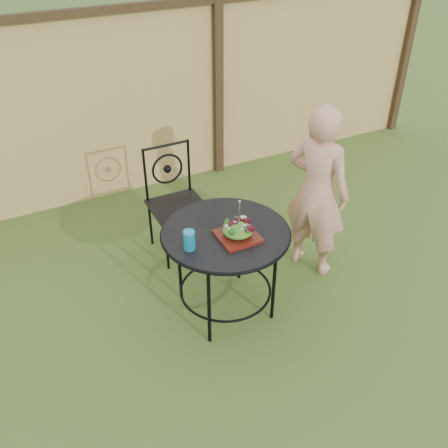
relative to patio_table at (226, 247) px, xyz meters
name	(u,v)px	position (x,y,z in m)	size (l,w,h in m)	color
ground	(191,330)	(-0.34, -0.10, -0.59)	(60.00, 60.00, 0.00)	#284114
fence	(94,109)	(-0.34, 2.09, 0.36)	(8.00, 0.12, 1.90)	#E8C173
patio_table	(226,247)	(0.00, 0.00, 0.00)	(0.92, 0.92, 0.72)	black
patio_chair	(176,199)	(-0.02, 0.90, -0.08)	(0.46, 0.46, 0.95)	black
diner	(317,192)	(0.89, 0.14, 0.14)	(0.53, 0.35, 1.45)	tan
salad_plate	(238,236)	(0.04, -0.11, 0.15)	(0.27, 0.27, 0.02)	#490A0C
salad	(238,230)	(0.04, -0.11, 0.20)	(0.21, 0.21, 0.08)	#235614
fork	(239,214)	(0.05, -0.11, 0.33)	(0.01, 0.01, 0.18)	silver
drinking_glass	(189,240)	(-0.31, -0.07, 0.21)	(0.08, 0.08, 0.14)	#0E79A4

